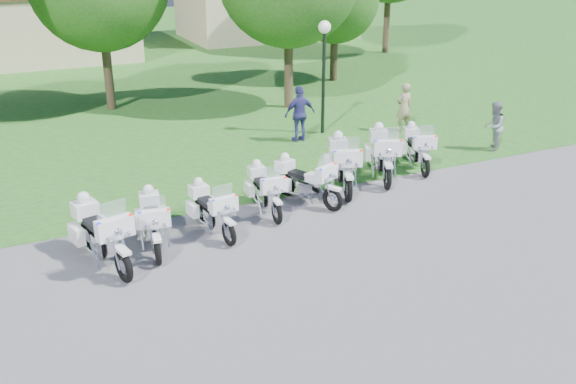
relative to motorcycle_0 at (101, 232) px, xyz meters
name	(u,v)px	position (x,y,z in m)	size (l,w,h in m)	color
ground	(344,240)	(5.37, -1.32, -0.73)	(100.00, 100.00, 0.00)	#5C5B61
grass_lawn	(116,55)	(5.37, 25.68, -0.72)	(100.00, 48.00, 0.01)	#215C1D
motorcycle_0	(101,232)	(0.00, 0.00, 0.00)	(1.21, 2.55, 1.74)	black
motorcycle_1	(153,220)	(1.22, 0.33, -0.09)	(0.97, 2.27, 1.53)	black
motorcycle_2	(211,208)	(2.69, 0.48, -0.12)	(0.87, 2.16, 1.45)	black
motorcycle_3	(265,189)	(4.37, 1.10, -0.12)	(0.80, 2.17, 1.45)	black
motorcycle_4	(305,180)	(5.56, 1.17, -0.09)	(1.31, 2.12, 1.52)	black
motorcycle_5	(342,163)	(7.01, 1.70, 0.00)	(1.41, 2.48, 1.74)	black
motorcycle_6	(382,153)	(8.52, 1.97, 0.00)	(1.51, 2.44, 1.75)	black
motorcycle_7	(417,147)	(9.96, 2.22, -0.09)	(1.22, 2.19, 1.53)	black
lamp_post	(324,49)	(9.01, 6.60, 2.30)	(0.44, 0.44, 3.99)	black
building_west	(0,23)	(-0.63, 26.68, 1.34)	(14.56, 8.32, 4.10)	tan
building_east	(266,5)	(16.37, 28.68, 1.34)	(11.44, 7.28, 4.10)	tan
bystander_a	(404,108)	(11.78, 5.56, 0.16)	(0.65, 0.42, 1.77)	#9D896A
bystander_b	(494,126)	(13.21, 2.46, 0.09)	(0.80, 0.62, 1.64)	gray
bystander_c	(300,114)	(7.84, 6.10, 0.24)	(1.13, 0.47, 1.93)	navy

